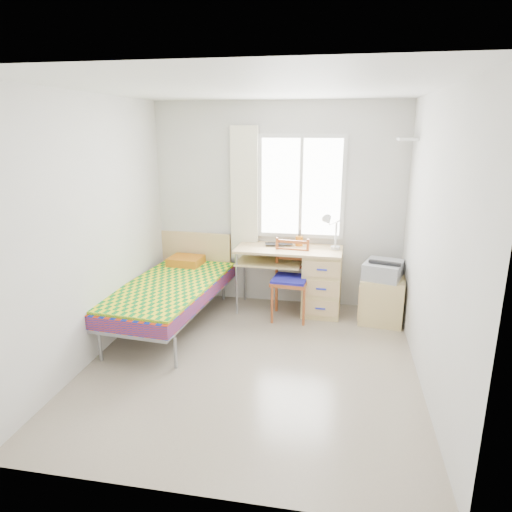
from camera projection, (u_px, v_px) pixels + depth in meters
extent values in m
plane|color=#BCAD93|center=(252.00, 363.00, 4.58)|extent=(3.50, 3.50, 0.00)
plane|color=white|center=(251.00, 88.00, 3.87)|extent=(3.50, 3.50, 0.00)
plane|color=silver|center=(277.00, 206.00, 5.88)|extent=(3.20, 0.00, 3.20)
plane|color=silver|center=(93.00, 230.00, 4.50)|extent=(0.00, 3.50, 3.50)
plane|color=silver|center=(433.00, 245.00, 3.94)|extent=(0.00, 3.50, 3.50)
cube|color=white|center=(301.00, 187.00, 5.74)|extent=(1.10, 0.04, 1.30)
cube|color=white|center=(301.00, 187.00, 5.73)|extent=(1.00, 0.02, 1.20)
cube|color=white|center=(301.00, 187.00, 5.72)|extent=(0.04, 0.02, 1.20)
cube|color=white|center=(244.00, 194.00, 5.84)|extent=(0.35, 0.05, 1.70)
cube|color=white|center=(407.00, 139.00, 5.05)|extent=(0.20, 0.32, 0.03)
cube|color=gray|center=(170.00, 298.00, 5.34)|extent=(1.12, 2.16, 0.06)
cube|color=#BC2D0C|center=(170.00, 291.00, 5.32)|extent=(1.17, 2.18, 0.15)
cube|color=yellow|center=(169.00, 285.00, 5.28)|extent=(1.14, 2.06, 0.03)
cube|color=#DDAD74|center=(196.00, 253.00, 6.22)|extent=(1.00, 0.14, 0.57)
cube|color=orange|center=(186.00, 261.00, 5.98)|extent=(0.45, 0.39, 0.10)
cylinder|color=gray|center=(100.00, 346.00, 4.57)|extent=(0.04, 0.04, 0.33)
cylinder|color=gray|center=(223.00, 288.00, 6.21)|extent=(0.04, 0.04, 0.33)
cube|color=#DDAD74|center=(289.00, 249.00, 5.69)|extent=(1.34, 0.65, 0.03)
cube|color=tan|center=(322.00, 282.00, 5.73)|extent=(0.48, 0.60, 0.79)
cube|color=tan|center=(270.00, 261.00, 5.78)|extent=(0.82, 0.59, 0.02)
cylinder|color=gray|center=(237.00, 284.00, 5.68)|extent=(0.03, 0.03, 0.79)
cylinder|color=gray|center=(245.00, 272.00, 6.15)|extent=(0.03, 0.03, 0.79)
cube|color=brown|center=(290.00, 282.00, 5.52)|extent=(0.46, 0.46, 0.04)
cube|color=#1D1A92|center=(290.00, 279.00, 5.51)|extent=(0.44, 0.44, 0.04)
cube|color=brown|center=(292.00, 254.00, 5.62)|extent=(0.38, 0.06, 0.42)
cylinder|color=brown|center=(272.00, 305.00, 5.44)|extent=(0.03, 0.03, 0.47)
cylinder|color=brown|center=(307.00, 277.00, 5.67)|extent=(0.04, 0.04, 0.97)
cube|color=tan|center=(382.00, 300.00, 5.47)|extent=(0.56, 0.51, 0.55)
cube|color=#DDAD74|center=(361.00, 289.00, 5.48)|extent=(0.07, 0.41, 0.20)
cube|color=#DDAD74|center=(360.00, 307.00, 5.55)|extent=(0.07, 0.41, 0.20)
cube|color=#98999F|center=(383.00, 270.00, 5.40)|extent=(0.53, 0.57, 0.19)
cube|color=black|center=(384.00, 262.00, 5.38)|extent=(0.42, 0.46, 0.02)
imported|color=black|center=(279.00, 245.00, 5.76)|extent=(0.38, 0.29, 0.03)
cylinder|color=orange|center=(299.00, 241.00, 5.79)|extent=(0.12, 0.12, 0.12)
cylinder|color=white|center=(335.00, 248.00, 5.64)|extent=(0.12, 0.12, 0.04)
cylinder|color=white|center=(336.00, 234.00, 5.59)|extent=(0.02, 0.13, 0.32)
cylinder|color=white|center=(335.00, 222.00, 5.48)|extent=(0.15, 0.28, 0.13)
cone|color=white|center=(328.00, 221.00, 5.39)|extent=(0.17, 0.18, 0.15)
imported|color=gray|center=(277.00, 265.00, 5.78)|extent=(0.22, 0.28, 0.02)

